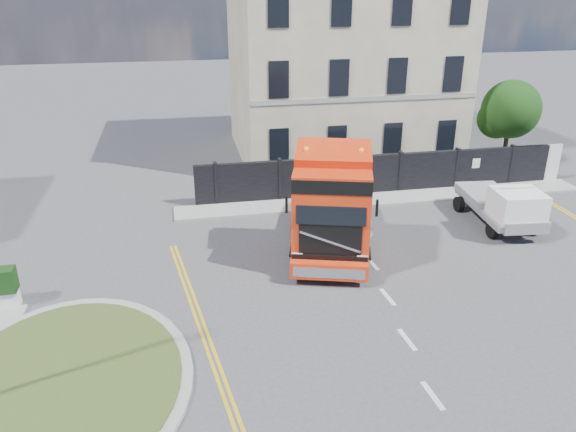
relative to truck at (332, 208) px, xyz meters
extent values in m
plane|color=#424244|center=(-1.89, -3.02, -1.93)|extent=(120.00, 120.00, 0.00)
cylinder|color=gray|center=(-8.89, -6.02, -1.87)|extent=(6.80, 6.80, 0.12)
cylinder|color=#30441B|center=(-8.89, -6.02, -1.79)|extent=(6.20, 6.20, 0.05)
cube|color=black|center=(4.11, 5.98, -0.93)|extent=(18.00, 0.25, 2.00)
cube|color=silver|center=(12.61, 5.98, -0.93)|extent=(2.60, 0.12, 2.00)
cube|color=beige|center=(4.11, 13.48, 3.57)|extent=(12.00, 10.00, 11.00)
cylinder|color=#382619|center=(12.61, 8.98, -0.73)|extent=(0.24, 0.24, 2.40)
sphere|color=#163810|center=(12.61, 8.98, 1.27)|extent=(3.20, 3.20, 3.20)
sphere|color=#163810|center=(12.11, 9.38, 0.67)|extent=(2.20, 2.20, 2.20)
cube|color=gray|center=(4.11, 5.08, -1.87)|extent=(20.00, 1.60, 0.12)
cube|color=black|center=(0.34, 1.15, -1.12)|extent=(4.46, 7.24, 0.48)
cube|color=red|center=(-0.19, -0.65, 0.38)|extent=(3.37, 3.45, 3.01)
cube|color=red|center=(0.13, 0.43, 1.62)|extent=(2.85, 1.69, 1.51)
cube|color=black|center=(-0.59, -1.97, 0.81)|extent=(2.29, 0.74, 1.13)
cube|color=red|center=(-0.68, -2.30, -1.34)|extent=(2.68, 1.13, 0.59)
cylinder|color=black|center=(-1.55, -1.14, -1.37)|extent=(0.65, 1.17, 1.12)
cylinder|color=gray|center=(-1.55, -1.14, -1.37)|extent=(0.54, 0.70, 0.62)
cylinder|color=black|center=(0.67, -1.81, -1.37)|extent=(0.65, 1.17, 1.12)
cylinder|color=gray|center=(0.67, -1.81, -1.37)|extent=(0.54, 0.70, 0.62)
cylinder|color=black|center=(-0.46, 2.52, -1.37)|extent=(0.65, 1.17, 1.12)
cylinder|color=gray|center=(-0.46, 2.52, -1.37)|extent=(0.54, 0.70, 0.62)
cylinder|color=black|center=(1.76, 1.85, -1.37)|extent=(0.65, 1.17, 1.12)
cylinder|color=gray|center=(1.76, 1.85, -1.37)|extent=(0.54, 0.70, 0.62)
cylinder|color=black|center=(-0.09, 3.75, -1.37)|extent=(0.65, 1.17, 1.12)
cylinder|color=gray|center=(-0.09, 3.75, -1.37)|extent=(0.54, 0.70, 0.62)
cylinder|color=black|center=(2.13, 3.09, -1.37)|extent=(0.65, 1.17, 1.12)
cylinder|color=gray|center=(2.13, 3.09, -1.37)|extent=(0.54, 0.70, 0.62)
cube|color=gray|center=(7.84, 1.64, -1.24)|extent=(2.32, 4.86, 0.24)
cube|color=white|center=(7.84, 0.17, -0.60)|extent=(2.03, 1.94, 1.27)
cylinder|color=black|center=(6.90, 0.17, -1.58)|extent=(0.24, 0.69, 0.69)
cylinder|color=black|center=(8.77, 0.17, -1.58)|extent=(0.24, 0.69, 0.69)
cylinder|color=black|center=(6.90, 3.11, -1.58)|extent=(0.24, 0.69, 0.69)
cylinder|color=black|center=(8.77, 3.11, -1.58)|extent=(0.24, 0.69, 0.69)
camera|label=1|loc=(-5.37, -18.69, 7.94)|focal=35.00mm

